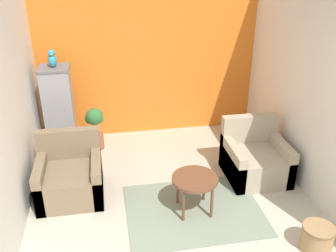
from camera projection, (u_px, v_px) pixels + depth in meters
The scene contains 11 objects.
wall_back_accent at pixel (149, 55), 6.15m from camera, with size 3.72×0.06×2.74m.
wall_left at pixel (9, 106), 4.24m from camera, with size 0.06×3.62×2.74m.
wall_right at pixel (308, 86), 4.81m from camera, with size 0.06×3.62×2.74m.
area_rug at pixel (194, 210), 4.71m from camera, with size 1.68×1.29×0.01m.
coffee_table at pixel (195, 182), 4.52m from camera, with size 0.56×0.56×0.49m.
armchair_left at pixel (70, 177), 4.91m from camera, with size 0.82×0.82×0.82m.
armchair_right at pixel (255, 159), 5.32m from camera, with size 0.82×0.82×0.82m.
birdcage at pixel (59, 111), 5.80m from camera, with size 0.45×0.45×1.39m.
parrot at pixel (52, 59), 5.44m from camera, with size 0.12×0.22×0.27m.
potted_plant at pixel (95, 126), 5.97m from camera, with size 0.30×0.27×0.70m.
wicker_basket at pixel (317, 237), 4.06m from camera, with size 0.35×0.35×0.30m.
Camera 1 is at (-0.74, -2.35, 3.03)m, focal length 40.00 mm.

